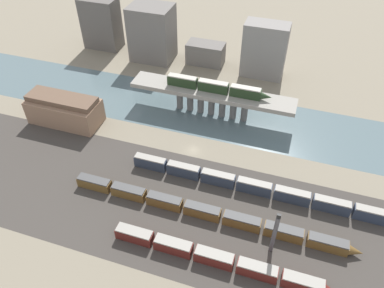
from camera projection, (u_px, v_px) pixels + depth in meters
The scene contains 14 objects.
ground_plane at pixel (193, 150), 122.81m from camera, with size 400.00×400.00×0.00m, color gray.
railbed_yard at pixel (167, 205), 105.76m from camera, with size 280.00×42.00×0.01m, color #423D38.
river_water at pixel (211, 113), 137.92m from camera, with size 320.00×28.40×0.01m, color slate.
bridge at pixel (212, 96), 132.78m from camera, with size 58.95×9.21×9.89m.
train_on_bridge at pixel (217, 87), 129.76m from camera, with size 37.19×2.70×3.81m.
train_yard_near at pixel (219, 259), 91.00m from camera, with size 55.75×3.12×3.50m.
train_yard_mid at pixel (207, 212), 101.71m from camera, with size 79.89×2.98×3.42m.
train_yard_far at pixel (258, 188), 107.93m from camera, with size 78.55×2.63×4.06m.
warehouse_building at pixel (65, 110), 131.26m from camera, with size 25.19×11.24×10.47m.
signal_tower at pixel (274, 234), 90.24m from camera, with size 1.06×1.06×14.43m.
city_block_far_left at pixel (101, 23), 169.91m from camera, with size 16.50×9.46×22.70m, color #605B56.
city_block_left at pixel (152, 33), 161.37m from camera, with size 17.92×13.84×23.63m, color slate.
city_block_center at pixel (206, 53), 162.70m from camera, with size 16.00×8.49×9.22m, color slate.
city_block_right at pixel (264, 50), 150.94m from camera, with size 17.39×9.17×22.49m, color gray.
Camera 1 is at (27.75, -86.06, 83.14)m, focal length 35.00 mm.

